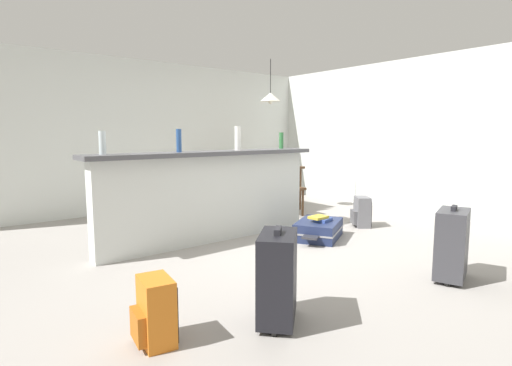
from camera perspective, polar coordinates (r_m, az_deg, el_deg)
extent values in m
cube|color=gray|center=(4.86, 2.87, -8.78)|extent=(13.00, 13.00, 0.05)
cube|color=silver|center=(7.24, -13.41, 6.48)|extent=(6.60, 0.10, 2.50)
cube|color=silver|center=(7.24, 19.76, 6.26)|extent=(0.10, 6.00, 2.50)
cube|color=silver|center=(4.88, -6.44, -2.21)|extent=(2.80, 0.20, 1.04)
cube|color=#4C4C51|center=(4.82, -6.53, 4.19)|extent=(2.96, 0.40, 0.05)
cylinder|color=silver|center=(4.33, -20.88, 5.34)|extent=(0.07, 0.07, 0.24)
cylinder|color=#284C89|center=(4.62, -10.84, 5.90)|extent=(0.06, 0.06, 0.26)
cylinder|color=silver|center=(5.04, -2.61, 6.33)|extent=(0.07, 0.07, 0.30)
cylinder|color=#2D6B38|center=(5.61, 3.59, 6.01)|extent=(0.06, 0.06, 0.22)
cube|color=#4C331E|center=(6.80, 1.29, 2.17)|extent=(1.10, 0.80, 0.04)
cylinder|color=#4C331E|center=(6.27, -0.15, -1.65)|extent=(0.06, 0.06, 0.70)
cylinder|color=#4C331E|center=(6.92, 6.20, -0.86)|extent=(0.06, 0.06, 0.70)
cylinder|color=#4C331E|center=(6.81, -3.72, -0.96)|extent=(0.06, 0.06, 0.70)
cylinder|color=#4C331E|center=(7.41, 2.49, -0.30)|extent=(0.06, 0.06, 0.70)
cube|color=#4C331E|center=(6.39, 4.62, -0.79)|extent=(0.41, 0.41, 0.04)
cube|color=#4C331E|center=(6.49, 3.59, 1.66)|extent=(0.40, 0.05, 0.48)
cylinder|color=#4C331E|center=(6.20, 4.48, -3.13)|extent=(0.04, 0.04, 0.41)
cylinder|color=#4C331E|center=(6.41, 6.62, -2.82)|extent=(0.04, 0.04, 0.41)
cylinder|color=#4C331E|center=(6.44, 2.59, -2.74)|extent=(0.04, 0.04, 0.41)
cylinder|color=#4C331E|center=(6.64, 4.72, -2.45)|extent=(0.04, 0.04, 0.41)
cube|color=#4C331E|center=(7.33, -1.94, 0.25)|extent=(0.42, 0.42, 0.04)
cube|color=#4C331E|center=(7.16, -1.13, 2.18)|extent=(0.40, 0.05, 0.48)
cylinder|color=#4C331E|center=(7.58, -1.62, -1.23)|extent=(0.04, 0.04, 0.41)
cylinder|color=#4C331E|center=(7.41, -3.65, -1.44)|extent=(0.04, 0.04, 0.41)
cylinder|color=#4C331E|center=(7.32, -0.19, -1.53)|extent=(0.04, 0.04, 0.41)
cylinder|color=#4C331E|center=(7.14, -2.27, -1.75)|extent=(0.04, 0.04, 0.41)
cylinder|color=black|center=(6.82, 2.06, 14.81)|extent=(0.01, 0.01, 0.56)
cone|color=white|center=(6.79, 2.05, 12.05)|extent=(0.34, 0.34, 0.14)
sphere|color=white|center=(6.78, 2.05, 11.37)|extent=(0.07, 0.07, 0.07)
cube|color=#1E284C|center=(5.11, 8.83, -6.51)|extent=(0.83, 0.75, 0.22)
cube|color=gray|center=(5.11, 8.83, -6.51)|extent=(0.84, 0.77, 0.02)
cube|color=#2D2D33|center=(4.72, 7.68, -7.62)|extent=(0.21, 0.23, 0.02)
cube|color=#38383D|center=(4.01, 25.93, -7.69)|extent=(0.49, 0.37, 0.60)
cylinder|color=black|center=(4.28, 25.99, -10.98)|extent=(0.07, 0.05, 0.06)
cylinder|color=black|center=(3.92, 25.38, -12.60)|extent=(0.07, 0.05, 0.06)
cube|color=#232328|center=(3.95, 26.18, -3.19)|extent=(0.15, 0.08, 0.04)
cube|color=orange|center=(2.69, -13.89, -17.13)|extent=(0.22, 0.31, 0.42)
cube|color=#AB5918|center=(2.70, -16.22, -18.87)|extent=(0.09, 0.23, 0.19)
cube|color=black|center=(2.79, -12.22, -16.68)|extent=(0.03, 0.04, 0.36)
cube|color=black|center=(2.66, -11.27, -17.81)|extent=(0.03, 0.04, 0.36)
cube|color=slate|center=(5.83, 14.76, -3.95)|extent=(0.31, 0.33, 0.42)
cube|color=#515155|center=(5.82, 13.68, -4.68)|extent=(0.18, 0.21, 0.19)
cube|color=black|center=(5.93, 15.51, -4.00)|extent=(0.04, 0.04, 0.36)
cube|color=black|center=(5.80, 15.88, -4.26)|extent=(0.04, 0.04, 0.36)
cube|color=black|center=(2.83, 3.06, -13.04)|extent=(0.49, 0.47, 0.60)
cylinder|color=black|center=(3.12, 3.38, -17.02)|extent=(0.06, 0.06, 0.06)
cylinder|color=black|center=(2.78, 2.60, -20.21)|extent=(0.06, 0.06, 0.06)
cube|color=#232328|center=(2.74, 3.11, -6.75)|extent=(0.13, 0.12, 0.04)
cube|color=#334C99|center=(5.06, 9.42, -5.14)|extent=(0.25, 0.21, 0.04)
cube|color=gold|center=(5.03, 8.79, -4.80)|extent=(0.23, 0.17, 0.03)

